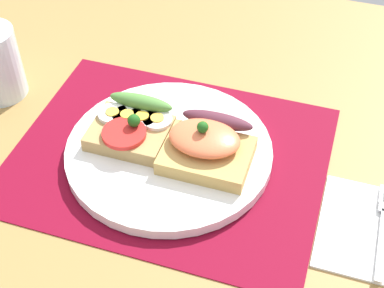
{
  "coord_description": "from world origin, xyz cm",
  "views": [
    {
      "loc": [
        17.76,
        -45.95,
        51.04
      ],
      "look_at": [
        3.0,
        0.0,
        3.21
      ],
      "focal_mm": 52.87,
      "sensor_mm": 36.0,
      "label": 1
    }
  ],
  "objects_px": {
    "sandwich_egg_tomato": "(131,127)",
    "fork": "(383,228)",
    "plate": "(169,151)",
    "sandwich_salmon": "(207,146)"
  },
  "relations": [
    {
      "from": "plate",
      "to": "sandwich_egg_tomato",
      "type": "relative_size",
      "value": 2.67
    },
    {
      "from": "fork",
      "to": "plate",
      "type": "bearing_deg",
      "value": 172.12
    },
    {
      "from": "plate",
      "to": "sandwich_salmon",
      "type": "relative_size",
      "value": 2.44
    },
    {
      "from": "sandwich_salmon",
      "to": "fork",
      "type": "xyz_separation_m",
      "value": [
        0.21,
        -0.03,
        -0.03
      ]
    },
    {
      "from": "plate",
      "to": "sandwich_salmon",
      "type": "distance_m",
      "value": 0.06
    },
    {
      "from": "sandwich_egg_tomato",
      "to": "sandwich_salmon",
      "type": "distance_m",
      "value": 0.1
    },
    {
      "from": "fork",
      "to": "sandwich_egg_tomato",
      "type": "bearing_deg",
      "value": 172.32
    },
    {
      "from": "sandwich_egg_tomato",
      "to": "fork",
      "type": "xyz_separation_m",
      "value": [
        0.31,
        -0.04,
        -0.02
      ]
    },
    {
      "from": "sandwich_egg_tomato",
      "to": "sandwich_salmon",
      "type": "bearing_deg",
      "value": -4.38
    },
    {
      "from": "sandwich_egg_tomato",
      "to": "fork",
      "type": "relative_size",
      "value": 0.72
    }
  ]
}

